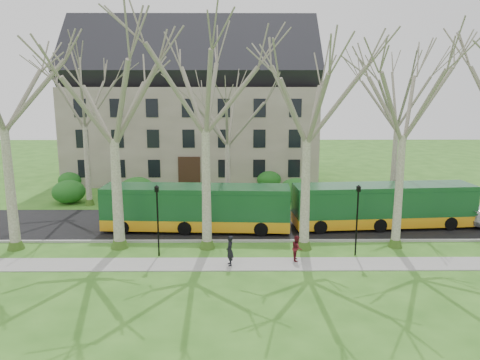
# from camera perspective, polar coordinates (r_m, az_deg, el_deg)

# --- Properties ---
(ground) EXTENTS (120.00, 120.00, 0.00)m
(ground) POSITION_cam_1_polar(r_m,az_deg,el_deg) (29.89, 2.03, -8.49)
(ground) COLOR #31681D
(ground) RESTS_ON ground
(sidewalk) EXTENTS (70.00, 2.00, 0.06)m
(sidewalk) POSITION_cam_1_polar(r_m,az_deg,el_deg) (27.54, 2.25, -10.22)
(sidewalk) COLOR gray
(sidewalk) RESTS_ON ground
(road) EXTENTS (80.00, 8.00, 0.06)m
(road) POSITION_cam_1_polar(r_m,az_deg,el_deg) (35.09, 1.65, -5.36)
(road) COLOR black
(road) RESTS_ON ground
(curb) EXTENTS (80.00, 0.25, 0.14)m
(curb) POSITION_cam_1_polar(r_m,az_deg,el_deg) (31.27, 1.92, -7.43)
(curb) COLOR #A5A39E
(curb) RESTS_ON ground
(building) EXTENTS (26.50, 12.20, 16.00)m
(building) POSITION_cam_1_polar(r_m,az_deg,el_deg) (52.31, -5.70, 9.12)
(building) COLOR gray
(building) RESTS_ON ground
(tree_row_verge) EXTENTS (49.00, 7.00, 14.00)m
(tree_row_verge) POSITION_cam_1_polar(r_m,az_deg,el_deg) (28.56, 2.11, 5.03)
(tree_row_verge) COLOR gray
(tree_row_verge) RESTS_ON ground
(tree_row_far) EXTENTS (33.00, 7.00, 12.00)m
(tree_row_far) POSITION_cam_1_polar(r_m,az_deg,el_deg) (39.28, -0.53, 5.36)
(tree_row_far) COLOR gray
(tree_row_far) RESTS_ON ground
(lamp_row) EXTENTS (36.22, 0.22, 4.30)m
(lamp_row) POSITION_cam_1_polar(r_m,az_deg,el_deg) (28.14, 2.15, -4.27)
(lamp_row) COLOR black
(lamp_row) RESTS_ON ground
(hedges) EXTENTS (30.60, 8.60, 2.00)m
(hedges) POSITION_cam_1_polar(r_m,az_deg,el_deg) (43.19, -4.94, -0.84)
(hedges) COLOR #1A5C1D
(hedges) RESTS_ON ground
(bus_lead) EXTENTS (13.25, 3.40, 3.28)m
(bus_lead) POSITION_cam_1_polar(r_m,az_deg,el_deg) (33.33, -5.34, -3.34)
(bus_lead) COLOR #164D24
(bus_lead) RESTS_ON road
(bus_follow) EXTENTS (13.12, 3.73, 3.24)m
(bus_follow) POSITION_cam_1_polar(r_m,az_deg,el_deg) (35.43, 17.03, -2.95)
(bus_follow) COLOR #164D24
(bus_follow) RESTS_ON road
(pedestrian_a) EXTENTS (0.57, 0.72, 1.75)m
(pedestrian_a) POSITION_cam_1_polar(r_m,az_deg,el_deg) (27.01, -1.25, -8.60)
(pedestrian_a) COLOR black
(pedestrian_a) RESTS_ON sidewalk
(pedestrian_b) EXTENTS (0.61, 0.76, 1.50)m
(pedestrian_b) POSITION_cam_1_polar(r_m,az_deg,el_deg) (27.99, 6.95, -8.23)
(pedestrian_b) COLOR #57141B
(pedestrian_b) RESTS_ON sidewalk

